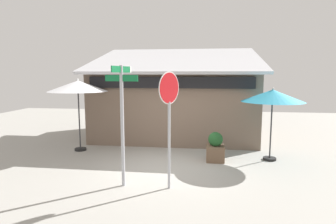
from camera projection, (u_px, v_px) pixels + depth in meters
name	position (u px, v px, depth m)	size (l,w,h in m)	color
ground_plane	(164.00, 168.00, 8.98)	(28.00, 28.00, 0.10)	#9E9B93
cafe_building	(176.00, 103.00, 13.32)	(7.54, 5.20, 4.29)	#705B4C
street_sign_post	(122.00, 113.00, 7.21)	(0.91, 0.97, 3.15)	#A8AAB2
stop_sign	(169.00, 107.00, 7.01)	(0.41, 0.71, 2.99)	#A8AAB2
patio_umbrella_ivory_left	(78.00, 87.00, 10.58)	(2.23, 2.23, 2.76)	black
patio_umbrella_teal_center	(273.00, 96.00, 9.40)	(2.08, 2.08, 2.49)	black
sidewalk_planter	(215.00, 148.00, 9.51)	(0.60, 0.60, 1.00)	brown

